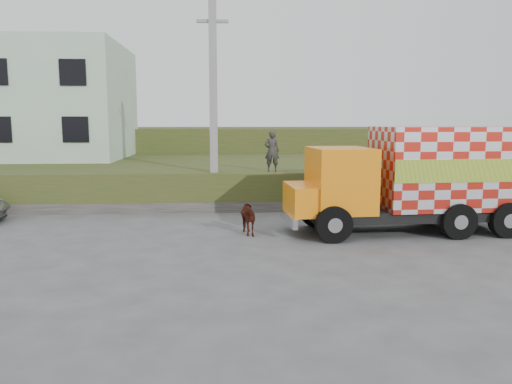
{
  "coord_description": "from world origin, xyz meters",
  "views": [
    {
      "loc": [
        -0.61,
        -14.88,
        3.49
      ],
      "look_at": [
        0.37,
        0.43,
        1.3
      ],
      "focal_mm": 35.0,
      "sensor_mm": 36.0,
      "label": 1
    }
  ],
  "objects": [
    {
      "name": "building",
      "position": [
        -11.0,
        13.0,
        4.5
      ],
      "size": [
        10.0,
        8.0,
        6.0
      ],
      "primitive_type": "cube",
      "color": "#ABC9AE",
      "rests_on": "embankment"
    },
    {
      "name": "cargo_truck",
      "position": [
        5.46,
        0.32,
        1.71
      ],
      "size": [
        7.55,
        2.93,
        3.31
      ],
      "rotation": [
        0.0,
        0.0,
        0.06
      ],
      "color": "black",
      "rests_on": "ground"
    },
    {
      "name": "ground",
      "position": [
        0.0,
        0.0,
        0.0
      ],
      "size": [
        120.0,
        120.0,
        0.0
      ],
      "primitive_type": "plane",
      "color": "#474749",
      "rests_on": "ground"
    },
    {
      "name": "cow",
      "position": [
        0.02,
        0.29,
        0.53
      ],
      "size": [
        0.84,
        1.36,
        1.07
      ],
      "primitive_type": "imported",
      "rotation": [
        0.0,
        0.0,
        0.22
      ],
      "color": "black",
      "rests_on": "ground"
    },
    {
      "name": "utility_pole",
      "position": [
        -1.0,
        4.6,
        4.08
      ],
      "size": [
        1.2,
        0.3,
        8.0
      ],
      "color": "gray",
      "rests_on": "ground"
    },
    {
      "name": "retaining_strip",
      "position": [
        -2.0,
        4.2,
        0.2
      ],
      "size": [
        16.0,
        0.5,
        0.4
      ],
      "primitive_type": "cube",
      "color": "#595651",
      "rests_on": "ground"
    },
    {
      "name": "embankment",
      "position": [
        0.0,
        10.0,
        0.75
      ],
      "size": [
        40.0,
        12.0,
        1.5
      ],
      "primitive_type": "cube",
      "color": "#2A4617",
      "rests_on": "ground"
    },
    {
      "name": "pedestrian",
      "position": [
        1.29,
        4.8,
        2.31
      ],
      "size": [
        0.65,
        0.48,
        1.62
      ],
      "primitive_type": "imported",
      "rotation": [
        0.0,
        0.0,
        2.97
      ],
      "color": "#2B2926",
      "rests_on": "embankment"
    },
    {
      "name": "embankment_far",
      "position": [
        0.0,
        22.0,
        1.5
      ],
      "size": [
        40.0,
        12.0,
        3.0
      ],
      "primitive_type": "cube",
      "color": "#2A4617",
      "rests_on": "ground"
    }
  ]
}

